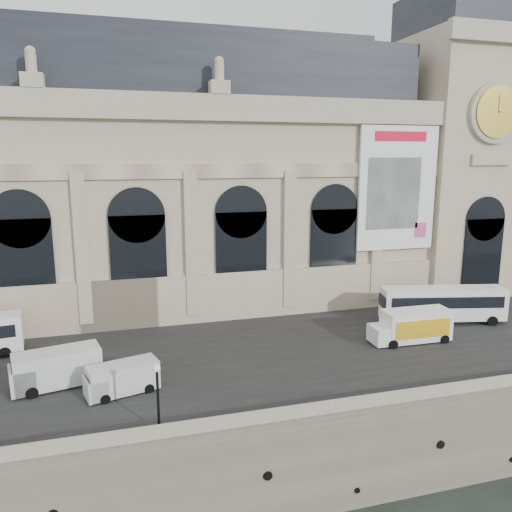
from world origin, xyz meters
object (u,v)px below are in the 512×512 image
Objects in this scene: bus_right at (442,303)px; box_truck at (412,326)px; lamp_right at (158,399)px; van_b at (119,379)px; van_c at (52,369)px.

box_truck is at bearing -147.24° from bus_right.
box_truck is at bearing 21.18° from lamp_right.
box_truck is (-5.94, -3.82, -0.53)m from bus_right.
lamp_right is (-29.03, -12.77, 0.14)m from bus_right.
lamp_right reaches higher than van_b.
box_truck is at bearing 7.32° from van_b.
van_c is 1.49× the size of lamp_right.
van_b is 6.20m from lamp_right.
box_truck reaches higher than van_c.
bus_right is at bearing 12.75° from van_b.
box_truck is (25.33, 3.25, 0.35)m from van_b.
bus_right is 2.35× the size of van_b.
van_c reaches higher than van_b.
bus_right is 32.06m from van_b.
van_b is (-31.26, -7.07, -0.88)m from bus_right.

